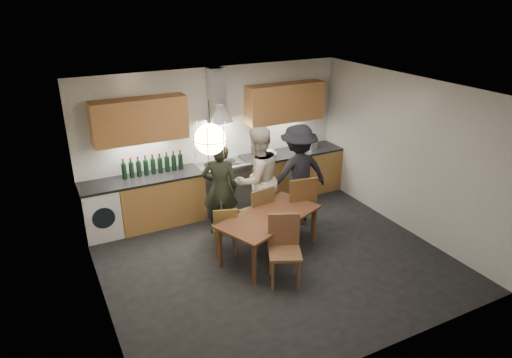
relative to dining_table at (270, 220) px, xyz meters
name	(u,v)px	position (x,y,z in m)	size (l,w,h in m)	color
ground	(273,258)	(0.00, -0.13, -0.60)	(5.00, 5.00, 0.00)	black
room_shell	(275,154)	(0.00, -0.13, 1.10)	(5.02, 4.52, 2.61)	white
counter_run	(224,186)	(0.03, 1.82, -0.15)	(5.00, 0.62, 0.90)	tan
range_stove	(223,187)	(0.00, 1.81, -0.16)	(0.90, 0.60, 0.92)	silver
wall_fixtures	(218,110)	(0.00, 1.93, 1.27)	(4.30, 0.54, 1.10)	tan
pendant_lamp	(210,139)	(-1.00, -0.23, 1.50)	(0.43, 0.43, 0.70)	black
dining_table	(270,220)	(0.00, 0.00, 0.00)	(1.80, 1.35, 0.68)	brown
chair_back_left	(225,228)	(-0.60, 0.32, -0.14)	(0.46, 0.46, 0.82)	brown
chair_back_mid	(259,210)	(0.07, 0.49, -0.06)	(0.48, 0.48, 0.95)	brown
chair_back_right	(300,202)	(0.76, 0.34, 0.00)	(0.54, 0.54, 1.05)	brown
chair_front	(284,244)	(-0.12, -0.65, -0.04)	(0.59, 0.59, 0.98)	brown
person_left	(220,188)	(-0.38, 1.01, 0.20)	(0.59, 0.39, 1.62)	black
person_mid	(257,180)	(0.23, 0.86, 0.30)	(0.88, 0.69, 1.81)	beige
person_right	(298,174)	(1.01, 0.84, 0.27)	(1.13, 0.65, 1.75)	black
mixing_bowl	(268,154)	(0.93, 1.79, 0.34)	(0.34, 0.34, 0.08)	silver
stock_pot	(313,145)	(1.96, 1.82, 0.37)	(0.20, 0.20, 0.14)	#B6B6BA
wine_bottles	(153,164)	(-1.23, 1.92, 0.47)	(1.07, 0.08, 0.35)	black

